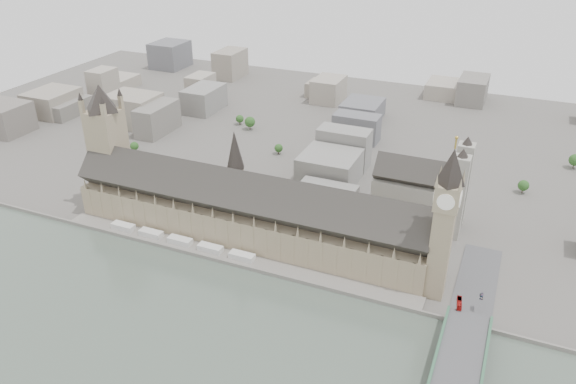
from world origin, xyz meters
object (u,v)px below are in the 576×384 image
at_px(elizabeth_tower, 445,215).
at_px(red_bus_north, 459,303).
at_px(victoria_tower, 107,141).
at_px(westminster_abbey, 422,192).
at_px(car_approach, 481,296).
at_px(palace_of_westminster, 246,212).

xyz_separation_m(elizabeth_tower, red_bus_north, (17.10, -18.38, -46.22)).
height_order(elizabeth_tower, red_bus_north, elizabeth_tower).
relative_size(elizabeth_tower, red_bus_north, 9.26).
bearing_deg(victoria_tower, red_bus_north, -7.48).
xyz_separation_m(westminster_abbey, car_approach, (55.43, -92.63, -14.04)).
bearing_deg(victoria_tower, elizabeth_tower, -3.96).
distance_m(elizabeth_tower, victoria_tower, 260.64).
xyz_separation_m(victoria_tower, red_bus_north, (277.10, -36.38, -43.34)).
relative_size(elizabeth_tower, victoria_tower, 1.07).
height_order(westminster_abbey, red_bus_north, westminster_abbey).
bearing_deg(palace_of_westminster, westminster_abbey, 34.17).
bearing_deg(westminster_abbey, car_approach, -59.11).
xyz_separation_m(victoria_tower, car_approach, (288.35, -23.63, -44.17)).
relative_size(elizabeth_tower, westminster_abbey, 1.58).
bearing_deg(elizabeth_tower, red_bus_north, -47.08).
bearing_deg(elizabeth_tower, westminster_abbey, 107.29).
height_order(red_bus_north, car_approach, red_bus_north).
height_order(elizabeth_tower, victoria_tower, elizabeth_tower).
height_order(westminster_abbey, car_approach, westminster_abbey).
relative_size(palace_of_westminster, westminster_abbey, 3.90).
distance_m(westminster_abbey, red_bus_north, 115.03).
distance_m(elizabeth_tower, car_approach, 55.22).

